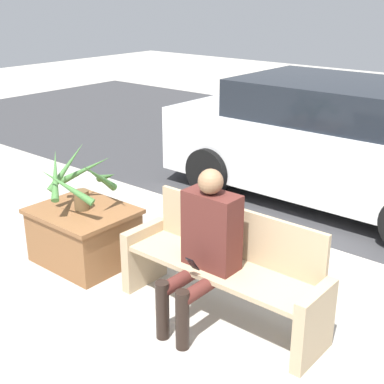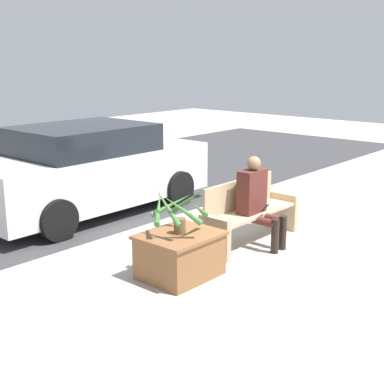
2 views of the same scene
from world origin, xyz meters
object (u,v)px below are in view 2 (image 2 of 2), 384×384
bench (248,213)px  planter_box (180,253)px  parked_car (88,169)px  potted_plant (178,210)px  person_seated (257,198)px

bench → planter_box: (-1.59, -0.13, -0.14)m
parked_car → potted_plant: bearing=-109.3°
bench → potted_plant: (-1.61, -0.12, 0.41)m
person_seated → potted_plant: 1.56m
bench → planter_box: bench is taller
bench → planter_box: 1.61m
bench → person_seated: (-0.06, -0.18, 0.27)m
person_seated → parked_car: 3.19m
planter_box → parked_car: 3.31m
bench → potted_plant: potted_plant is taller
bench → parked_car: bearing=100.0°
bench → potted_plant: size_ratio=2.33×
person_seated → parked_car: bearing=98.4°
potted_plant → parked_car: 3.27m
bench → person_seated: person_seated is taller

